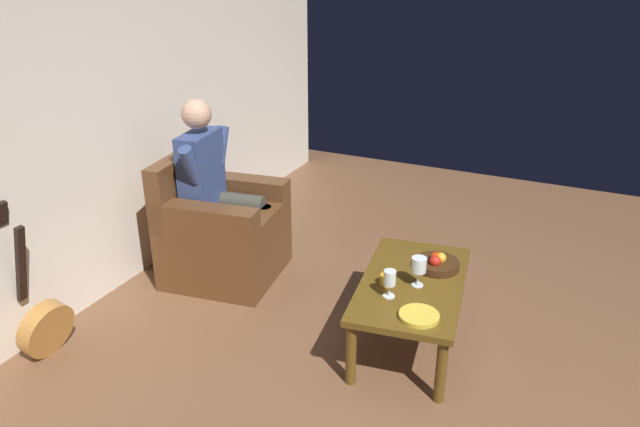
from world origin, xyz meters
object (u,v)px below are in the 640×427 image
at_px(guitar, 44,323).
at_px(candle_jar, 386,280).
at_px(decorative_dish, 419,316).
at_px(wine_glass_far, 390,280).
at_px(person_seated, 217,184).
at_px(coffee_table, 412,290).
at_px(fruit_bowl, 437,263).
at_px(wine_glass_near, 419,266).
at_px(armchair, 221,232).

bearing_deg(guitar, candle_jar, 117.13).
bearing_deg(decorative_dish, wine_glass_far, -122.15).
relative_size(person_seated, coffee_table, 1.16).
xyz_separation_m(person_seated, fruit_bowl, (0.02, 1.62, -0.25)).
height_order(fruit_bowl, decorative_dish, fruit_bowl).
bearing_deg(candle_jar, wine_glass_near, 112.67).
bearing_deg(guitar, fruit_bowl, 121.66).
relative_size(fruit_bowl, decorative_dish, 1.26).
bearing_deg(wine_glass_far, fruit_bowl, 160.04).
xyz_separation_m(guitar, decorative_dish, (-0.67, 2.08, 0.23)).
bearing_deg(guitar, decorative_dish, 107.88).
distance_m(wine_glass_far, candle_jar, 0.15).
bearing_deg(candle_jar, armchair, -103.93).
height_order(wine_glass_near, wine_glass_far, wine_glass_near).
height_order(wine_glass_near, decorative_dish, wine_glass_near).
bearing_deg(wine_glass_far, wine_glass_near, 149.13).
distance_m(person_seated, decorative_dish, 1.80).
bearing_deg(person_seated, wine_glass_far, 64.41).
xyz_separation_m(wine_glass_far, decorative_dish, (0.14, 0.22, -0.10)).
distance_m(armchair, coffee_table, 1.54).
xyz_separation_m(armchair, coffee_table, (0.24, 1.52, 0.03)).
distance_m(coffee_table, fruit_bowl, 0.25).
bearing_deg(candle_jar, decorative_dish, 47.30).
height_order(armchair, decorative_dish, armchair).
bearing_deg(candle_jar, guitar, -62.87).
height_order(person_seated, fruit_bowl, person_seated).
bearing_deg(coffee_table, wine_glass_far, -17.78).
relative_size(person_seated, fruit_bowl, 4.79).
relative_size(armchair, decorative_dish, 4.18).
xyz_separation_m(person_seated, wine_glass_near, (0.27, 1.57, -0.16)).
height_order(wine_glass_far, fruit_bowl, wine_glass_far).
distance_m(wine_glass_near, decorative_dish, 0.36).
bearing_deg(person_seated, coffee_table, 73.11).
height_order(guitar, candle_jar, guitar).
relative_size(decorative_dish, candle_jar, 3.01).
height_order(decorative_dish, candle_jar, candle_jar).
height_order(wine_glass_near, fruit_bowl, wine_glass_near).
relative_size(guitar, decorative_dish, 4.43).
bearing_deg(fruit_bowl, candle_jar, -33.94).
bearing_deg(coffee_table, wine_glass_near, 49.16).
distance_m(guitar, wine_glass_near, 2.24).
xyz_separation_m(coffee_table, wine_glass_near, (0.04, 0.04, 0.19)).
height_order(person_seated, coffee_table, person_seated).
bearing_deg(armchair, wine_glass_near, 72.02).
xyz_separation_m(armchair, guitar, (1.27, -0.41, -0.13)).
height_order(fruit_bowl, candle_jar, fruit_bowl).
distance_m(coffee_table, guitar, 2.19).
relative_size(coffee_table, guitar, 1.17).
relative_size(coffee_table, decorative_dish, 5.20).
distance_m(person_seated, fruit_bowl, 1.64).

